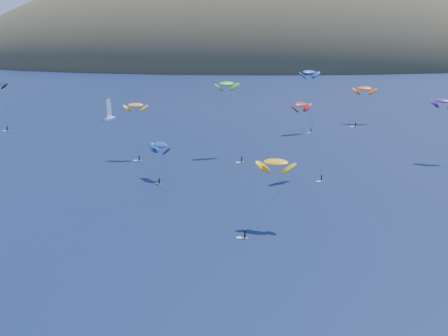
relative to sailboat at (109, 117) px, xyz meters
name	(u,v)px	position (x,y,z in m)	size (l,w,h in m)	color
island	(279,72)	(104.56, 356.22, -11.64)	(730.00, 300.00, 210.00)	#3D3526
sailboat	(109,117)	(0.00, 0.00, 0.00)	(8.78, 8.13, 10.49)	white
kitesurfer_1	(136,105)	(22.82, -75.37, 16.10)	(7.62, 6.64, 19.13)	gold
kitesurfer_2	(276,162)	(62.22, -142.16, 13.29)	(12.00, 11.50, 16.53)	gold
kitesurfer_3	(227,84)	(51.75, -70.12, 22.35)	(9.82, 15.38, 25.51)	gold
kitesurfer_4	(309,72)	(83.73, -28.61, 22.40)	(9.76, 7.87, 25.82)	gold
kitesurfer_6	(444,101)	(119.01, -79.39, 18.06)	(10.20, 12.66, 21.13)	gold
kitesurfer_9	(301,105)	(72.32, -100.39, 19.82)	(10.18, 8.13, 22.76)	gold
kitesurfer_10	(160,145)	(33.15, -101.77, 8.72)	(8.66, 11.40, 12.00)	gold
kitesurfer_11	(365,88)	(109.99, -8.47, 13.81)	(11.01, 13.07, 17.42)	gold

